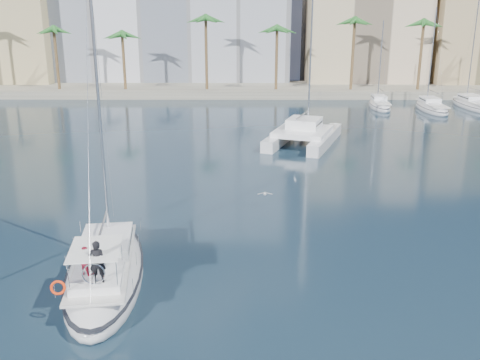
{
  "coord_description": "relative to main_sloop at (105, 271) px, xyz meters",
  "views": [
    {
      "loc": [
        1.12,
        -26.67,
        12.36
      ],
      "look_at": [
        0.95,
        1.5,
        3.61
      ],
      "focal_mm": 40.0,
      "sensor_mm": 36.0,
      "label": 1
    }
  ],
  "objects": [
    {
      "name": "ground",
      "position": [
        5.51,
        3.46,
        -0.52
      ],
      "size": [
        160.0,
        160.0,
        0.0
      ],
      "primitive_type": "plane",
      "color": "black",
      "rests_on": "ground"
    },
    {
      "name": "quay",
      "position": [
        5.51,
        64.46,
        0.08
      ],
      "size": [
        120.0,
        14.0,
        1.2
      ],
      "primitive_type": "cube",
      "color": "gray",
      "rests_on": "ground"
    },
    {
      "name": "building_modern",
      "position": [
        -6.49,
        76.46,
        13.48
      ],
      "size": [
        42.0,
        16.0,
        28.0
      ],
      "primitive_type": "cube",
      "color": "silver",
      "rests_on": "ground"
    },
    {
      "name": "building_beige",
      "position": [
        27.51,
        73.46,
        9.48
      ],
      "size": [
        20.0,
        14.0,
        20.0
      ],
      "primitive_type": "cube",
      "color": "#C4AB8D",
      "rests_on": "ground"
    },
    {
      "name": "palm_left",
      "position": [
        -28.49,
        60.46,
        9.76
      ],
      "size": [
        3.6,
        3.6,
        12.3
      ],
      "color": "brown",
      "rests_on": "ground"
    },
    {
      "name": "palm_centre",
      "position": [
        5.51,
        60.46,
        9.76
      ],
      "size": [
        3.6,
        3.6,
        12.3
      ],
      "color": "brown",
      "rests_on": "ground"
    },
    {
      "name": "palm_right",
      "position": [
        39.51,
        60.46,
        9.76
      ],
      "size": [
        3.6,
        3.6,
        12.3
      ],
      "color": "brown",
      "rests_on": "ground"
    },
    {
      "name": "main_sloop",
      "position": [
        0.0,
        0.0,
        0.0
      ],
      "size": [
        5.1,
        11.67,
        16.75
      ],
      "rotation": [
        0.0,
        0.0,
        0.14
      ],
      "color": "silver",
      "rests_on": "ground"
    },
    {
      "name": "catamaran",
      "position": [
        12.67,
        29.1,
        0.6
      ],
      "size": [
        8.99,
        12.34,
        16.32
      ],
      "rotation": [
        0.0,
        0.0,
        -0.34
      ],
      "color": "silver",
      "rests_on": "ground"
    },
    {
      "name": "seagull",
      "position": [
        8.09,
        10.53,
        0.39
      ],
      "size": [
        1.0,
        0.43,
        0.18
      ],
      "color": "silver",
      "rests_on": "ground"
    },
    {
      "name": "moored_yacht_a",
      "position": [
        25.51,
        50.46,
        -0.52
      ],
      "size": [
        3.37,
        9.52,
        11.9
      ],
      "primitive_type": null,
      "rotation": [
        0.0,
        0.0,
        -0.07
      ],
      "color": "silver",
      "rests_on": "ground"
    },
    {
      "name": "moored_yacht_b",
      "position": [
        32.01,
        48.46,
        -0.52
      ],
      "size": [
        3.32,
        10.83,
        13.72
      ],
      "primitive_type": null,
      "rotation": [
        0.0,
        0.0,
        -0.02
      ],
      "color": "silver",
      "rests_on": "ground"
    },
    {
      "name": "moored_yacht_c",
      "position": [
        38.51,
        50.46,
        -0.52
      ],
      "size": [
        3.98,
        12.33,
        15.54
      ],
      "primitive_type": null,
      "rotation": [
        0.0,
        0.0,
        0.03
      ],
      "color": "silver",
      "rests_on": "ground"
    }
  ]
}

